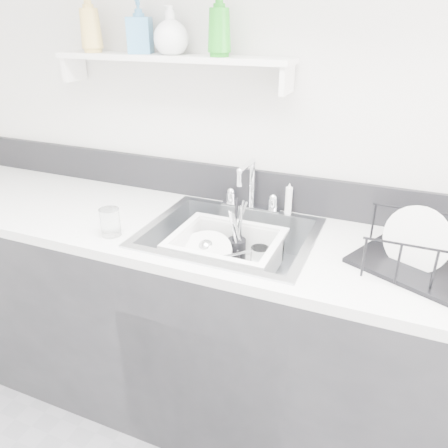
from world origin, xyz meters
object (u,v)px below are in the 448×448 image
at_px(dish_rack, 434,249).
at_px(wash_tub, 226,255).
at_px(counter_run, 229,330).
at_px(sink, 229,254).

bearing_deg(dish_rack, wash_tub, -153.85).
bearing_deg(counter_run, dish_rack, 0.41).
bearing_deg(wash_tub, counter_run, 64.05).
height_order(wash_tub, dish_rack, dish_rack).
distance_m(wash_tub, dish_rack, 0.73).
height_order(counter_run, wash_tub, counter_run).
relative_size(sink, wash_tub, 1.58).
height_order(counter_run, dish_rack, dish_rack).
relative_size(counter_run, wash_tub, 7.89).
distance_m(sink, dish_rack, 0.72).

